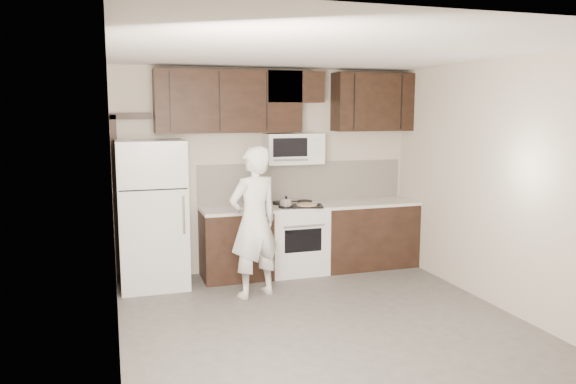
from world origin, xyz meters
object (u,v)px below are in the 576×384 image
refrigerator (152,214)px  person (254,222)px  stove (296,238)px  microwave (293,149)px

refrigerator → person: refrigerator is taller
person → stove: bearing=-154.2°
stove → person: 1.17m
refrigerator → microwave: bearing=5.1°
stove → refrigerator: bearing=-178.5°
stove → person: bearing=-134.5°
stove → person: size_ratio=0.54×
microwave → person: bearing=-130.4°
microwave → person: size_ratio=0.43×
refrigerator → person: 1.31m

